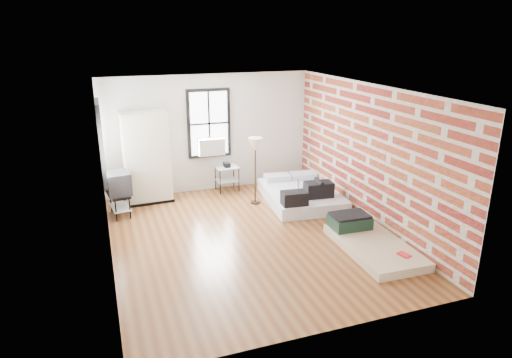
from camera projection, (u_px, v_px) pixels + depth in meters
name	position (u px, v px, depth m)	size (l,w,h in m)	color
ground	(249.00, 238.00, 8.66)	(6.00, 6.00, 0.00)	#592F17
room_shell	(254.00, 144.00, 8.51)	(5.02, 6.02, 2.80)	silver
mattress_main	(301.00, 194.00, 10.43)	(1.76, 2.25, 0.67)	white
mattress_bare	(368.00, 240.00, 8.30)	(1.11, 2.02, 0.43)	#CAB492
wardrobe	(146.00, 158.00, 10.22)	(1.07, 0.65, 2.06)	black
side_table	(227.00, 172.00, 11.05)	(0.57, 0.47, 0.72)	black
floor_lamp	(255.00, 148.00, 10.00)	(0.33, 0.33, 1.52)	black
tv_stand	(118.00, 185.00, 9.52)	(0.54, 0.72, 0.95)	black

